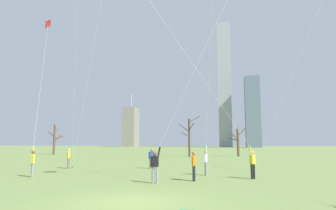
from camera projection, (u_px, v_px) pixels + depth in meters
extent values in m
plane|color=#7A934C|center=(131.00, 202.00, 10.39)|extent=(400.00, 400.00, 0.00)
cylinder|color=gray|center=(32.00, 170.00, 17.92)|extent=(0.14, 0.14, 0.85)
cylinder|color=gray|center=(32.00, 170.00, 18.12)|extent=(0.14, 0.14, 0.85)
cube|color=yellow|center=(33.00, 159.00, 18.11)|extent=(0.37, 0.39, 0.54)
sphere|color=brown|center=(33.00, 152.00, 18.16)|extent=(0.22, 0.22, 0.22)
cylinder|color=yellow|center=(33.00, 159.00, 17.92)|extent=(0.09, 0.09, 0.55)
cylinder|color=yellow|center=(33.00, 151.00, 18.36)|extent=(0.20, 0.21, 0.56)
cube|color=red|center=(48.00, 24.00, 34.72)|extent=(0.44, 1.36, 1.28)
cylinder|color=black|center=(48.00, 24.00, 34.72)|extent=(0.39, 0.27, 0.79)
cylinder|color=silver|center=(43.00, 66.00, 26.55)|extent=(8.81, 13.04, 14.19)
cylinder|color=black|center=(254.00, 171.00, 17.20)|extent=(0.14, 0.14, 0.85)
cylinder|color=black|center=(252.00, 172.00, 17.05)|extent=(0.14, 0.14, 0.85)
cube|color=yellow|center=(252.00, 159.00, 17.21)|extent=(0.36, 0.39, 0.54)
sphere|color=tan|center=(252.00, 153.00, 17.26)|extent=(0.22, 0.22, 0.22)
cylinder|color=yellow|center=(254.00, 160.00, 17.35)|extent=(0.09, 0.09, 0.55)
cylinder|color=yellow|center=(250.00, 151.00, 17.13)|extent=(0.19, 0.22, 0.56)
cylinder|color=silver|center=(188.00, 56.00, 14.27)|extent=(5.97, 8.49, 8.80)
cylinder|color=gray|center=(153.00, 175.00, 15.23)|extent=(0.14, 0.14, 0.85)
cylinder|color=gray|center=(157.00, 175.00, 15.17)|extent=(0.14, 0.14, 0.85)
cube|color=black|center=(155.00, 161.00, 15.29)|extent=(0.36, 0.23, 0.54)
sphere|color=brown|center=(155.00, 154.00, 15.34)|extent=(0.22, 0.22, 0.22)
cylinder|color=black|center=(151.00, 162.00, 15.35)|extent=(0.09, 0.09, 0.55)
cylinder|color=black|center=(159.00, 152.00, 15.29)|extent=(0.21, 0.11, 0.56)
cylinder|color=silver|center=(200.00, 58.00, 15.24)|extent=(4.48, 0.41, 9.19)
cylinder|color=gray|center=(206.00, 168.00, 19.13)|extent=(0.14, 0.14, 0.85)
cylinder|color=gray|center=(206.00, 169.00, 18.92)|extent=(0.14, 0.14, 0.85)
cube|color=white|center=(206.00, 158.00, 19.11)|extent=(0.27, 0.38, 0.54)
sphere|color=tan|center=(206.00, 152.00, 19.16)|extent=(0.22, 0.22, 0.22)
cylinder|color=white|center=(205.00, 158.00, 19.32)|extent=(0.09, 0.09, 0.55)
cylinder|color=white|center=(206.00, 150.00, 18.97)|extent=(0.13, 0.22, 0.56)
cylinder|color=silver|center=(211.00, 45.00, 16.61)|extent=(1.32, 6.18, 11.45)
cylinder|color=#726656|center=(69.00, 163.00, 24.24)|extent=(0.14, 0.14, 0.85)
cylinder|color=#726656|center=(68.00, 163.00, 24.03)|extent=(0.14, 0.14, 0.85)
cube|color=yellow|center=(69.00, 155.00, 24.22)|extent=(0.30, 0.39, 0.54)
sphere|color=beige|center=(69.00, 150.00, 24.27)|extent=(0.22, 0.22, 0.22)
cylinder|color=yellow|center=(69.00, 155.00, 24.43)|extent=(0.09, 0.09, 0.55)
cylinder|color=yellow|center=(68.00, 155.00, 24.01)|extent=(0.09, 0.09, 0.55)
cylinder|color=#726656|center=(153.00, 163.00, 23.92)|extent=(0.14, 0.14, 0.85)
cylinder|color=#726656|center=(150.00, 163.00, 23.92)|extent=(0.14, 0.14, 0.85)
cube|color=#2D4CA5|center=(152.00, 155.00, 24.01)|extent=(0.38, 0.28, 0.54)
sphere|color=#9E7051|center=(152.00, 150.00, 24.06)|extent=(0.22, 0.22, 0.22)
cylinder|color=#2D4CA5|center=(154.00, 155.00, 24.01)|extent=(0.09, 0.09, 0.55)
cylinder|color=#2D4CA5|center=(149.00, 155.00, 24.00)|extent=(0.09, 0.09, 0.55)
cylinder|color=black|center=(194.00, 173.00, 16.28)|extent=(0.14, 0.14, 0.85)
cylinder|color=black|center=(194.00, 173.00, 16.06)|extent=(0.14, 0.14, 0.85)
cube|color=orange|center=(194.00, 160.00, 16.26)|extent=(0.21, 0.35, 0.54)
sphere|color=#9E7051|center=(194.00, 153.00, 16.31)|extent=(0.22, 0.22, 0.22)
cylinder|color=orange|center=(194.00, 161.00, 16.46)|extent=(0.09, 0.09, 0.55)
cylinder|color=orange|center=(193.00, 161.00, 16.05)|extent=(0.09, 0.09, 0.55)
cylinder|color=silver|center=(76.00, 40.00, 36.22)|extent=(0.87, 2.06, 29.29)
cylinder|color=#3F3833|center=(72.00, 160.00, 35.43)|extent=(0.10, 0.10, 0.08)
cylinder|color=silver|center=(90.00, 68.00, 24.81)|extent=(3.17, 1.17, 16.62)
cylinder|color=#3F3833|center=(72.00, 167.00, 24.65)|extent=(0.10, 0.10, 0.08)
cylinder|color=silver|center=(296.00, 66.00, 25.78)|extent=(7.69, 2.03, 17.48)
cylinder|color=#3F3833|center=(255.00, 168.00, 24.52)|extent=(0.10, 0.10, 0.08)
cylinder|color=brown|center=(238.00, 142.00, 46.10)|extent=(0.38, 0.38, 4.32)
cylinder|color=brown|center=(237.00, 141.00, 46.86)|extent=(0.29, 1.55, 0.58)
cylinder|color=brown|center=(242.00, 131.00, 46.41)|extent=(1.53, 0.69, 1.50)
cylinder|color=brown|center=(238.00, 129.00, 46.99)|extent=(0.20, 1.37, 1.27)
cylinder|color=brown|center=(234.00, 136.00, 45.94)|extent=(1.24, 1.02, 1.31)
cylinder|color=brown|center=(233.00, 139.00, 46.66)|extent=(1.59, 0.82, 0.63)
cylinder|color=#4C3828|center=(189.00, 138.00, 45.19)|extent=(0.30, 0.30, 5.78)
cylinder|color=#4C3828|center=(192.00, 126.00, 44.71)|extent=(1.07, 1.36, 1.17)
cylinder|color=#4C3828|center=(185.00, 135.00, 44.60)|extent=(1.11, 1.65, 0.72)
cylinder|color=#4C3828|center=(184.00, 128.00, 45.82)|extent=(1.83, 0.62, 1.32)
cylinder|color=#4C3828|center=(195.00, 119.00, 45.90)|extent=(1.72, 1.20, 1.14)
cylinder|color=brown|center=(54.00, 140.00, 53.06)|extent=(0.40, 0.40, 5.30)
cylinder|color=brown|center=(51.00, 134.00, 53.25)|extent=(1.36, 0.35, 1.05)
cylinder|color=brown|center=(57.00, 130.00, 53.81)|extent=(0.29, 1.22, 0.81)
cylinder|color=brown|center=(57.00, 138.00, 54.03)|extent=(0.18, 2.00, 1.18)
cylinder|color=brown|center=(59.00, 137.00, 53.29)|extent=(1.50, 0.86, 0.65)
cylinder|color=brown|center=(54.00, 126.00, 53.72)|extent=(0.76, 0.72, 0.81)
cube|color=gray|center=(131.00, 127.00, 168.47)|extent=(7.26, 9.46, 22.14)
cylinder|color=#99999E|center=(131.00, 101.00, 170.41)|extent=(0.80, 0.80, 8.13)
cube|color=slate|center=(252.00, 112.00, 141.01)|extent=(6.83, 10.90, 33.46)
cube|color=#9EA3AD|center=(225.00, 85.00, 158.22)|extent=(6.67, 10.96, 65.96)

